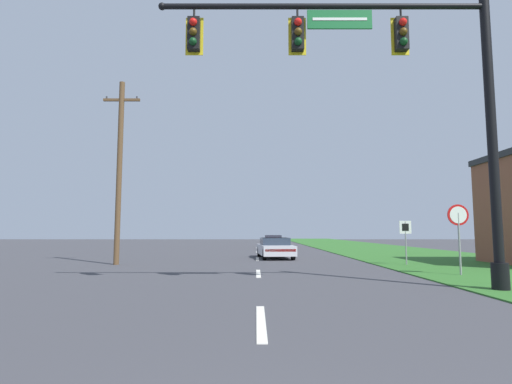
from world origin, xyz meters
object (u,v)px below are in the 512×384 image
stop_sign (457,223)px  utility_pole_near (118,168)px  signal_mast (401,89)px  car_ahead (274,248)px  far_car (272,241)px  route_sign_post (404,232)px

stop_sign → utility_pole_near: bearing=160.8°
signal_mast → car_ahead: 14.35m
far_car → stop_sign: size_ratio=1.80×
far_car → stop_sign: stop_sign is taller
stop_sign → route_sign_post: bearing=93.8°
signal_mast → utility_pole_near: size_ratio=1.06×
far_car → signal_mast: bearing=-85.3°
car_ahead → stop_sign: size_ratio=1.89×
signal_mast → utility_pole_near: 13.68m
utility_pole_near → stop_sign: bearing=-19.2°
signal_mast → utility_pole_near: (-10.72, 8.45, -0.88)m
signal_mast → route_sign_post: signal_mast is taller
car_ahead → route_sign_post: 7.89m
signal_mast → utility_pole_near: bearing=141.8°
signal_mast → stop_sign: bearing=48.3°
signal_mast → stop_sign: (3.21, 3.61, -3.65)m
car_ahead → stop_sign: (6.15, -9.55, 1.26)m
stop_sign → route_sign_post: 4.38m
car_ahead → route_sign_post: (5.86, -5.20, 0.92)m
stop_sign → utility_pole_near: utility_pole_near is taller
stop_sign → car_ahead: bearing=122.8°
signal_mast → car_ahead: bearing=102.6°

